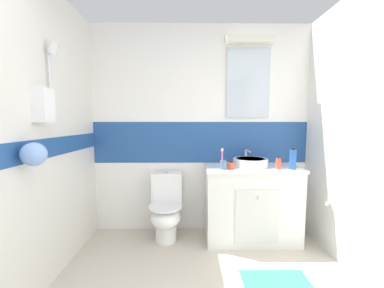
{
  "coord_description": "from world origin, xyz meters",
  "views": [
    {
      "loc": [
        -0.14,
        -0.4,
        1.35
      ],
      "look_at": [
        -0.11,
        1.89,
        1.13
      ],
      "focal_mm": 21.5,
      "sensor_mm": 36.0,
      "label": 1
    }
  ],
  "objects_px": {
    "soap_dispenser": "(278,164)",
    "shampoo_bottle_tall": "(293,159)",
    "hair_gel_jar": "(231,165)",
    "toilet": "(166,209)",
    "toothbrush_cup": "(223,164)",
    "sink_basin": "(250,162)"
  },
  "relations": [
    {
      "from": "soap_dispenser",
      "to": "shampoo_bottle_tall",
      "type": "distance_m",
      "value": 0.16
    },
    {
      "from": "soap_dispenser",
      "to": "hair_gel_jar",
      "type": "relative_size",
      "value": 1.68
    },
    {
      "from": "toilet",
      "to": "toothbrush_cup",
      "type": "relative_size",
      "value": 3.4
    },
    {
      "from": "sink_basin",
      "to": "shampoo_bottle_tall",
      "type": "height_order",
      "value": "shampoo_bottle_tall"
    },
    {
      "from": "sink_basin",
      "to": "shampoo_bottle_tall",
      "type": "relative_size",
      "value": 1.88
    },
    {
      "from": "toilet",
      "to": "sink_basin",
      "type": "bearing_deg",
      "value": 0.77
    },
    {
      "from": "sink_basin",
      "to": "toothbrush_cup",
      "type": "relative_size",
      "value": 1.92
    },
    {
      "from": "toothbrush_cup",
      "to": "soap_dispenser",
      "type": "distance_m",
      "value": 0.59
    },
    {
      "from": "toilet",
      "to": "soap_dispenser",
      "type": "distance_m",
      "value": 1.34
    },
    {
      "from": "toilet",
      "to": "soap_dispenser",
      "type": "relative_size",
      "value": 4.96
    },
    {
      "from": "sink_basin",
      "to": "toothbrush_cup",
      "type": "bearing_deg",
      "value": -153.15
    },
    {
      "from": "soap_dispenser",
      "to": "shampoo_bottle_tall",
      "type": "bearing_deg",
      "value": -5.76
    },
    {
      "from": "shampoo_bottle_tall",
      "to": "hair_gel_jar",
      "type": "distance_m",
      "value": 0.66
    },
    {
      "from": "toilet",
      "to": "toothbrush_cup",
      "type": "distance_m",
      "value": 0.85
    },
    {
      "from": "sink_basin",
      "to": "soap_dispenser",
      "type": "bearing_deg",
      "value": -33.38
    },
    {
      "from": "soap_dispenser",
      "to": "shampoo_bottle_tall",
      "type": "height_order",
      "value": "shampoo_bottle_tall"
    },
    {
      "from": "soap_dispenser",
      "to": "shampoo_bottle_tall",
      "type": "relative_size",
      "value": 0.67
    },
    {
      "from": "soap_dispenser",
      "to": "sink_basin",
      "type": "bearing_deg",
      "value": 146.62
    },
    {
      "from": "toilet",
      "to": "shampoo_bottle_tall",
      "type": "bearing_deg",
      "value": -7.08
    },
    {
      "from": "shampoo_bottle_tall",
      "to": "hair_gel_jar",
      "type": "bearing_deg",
      "value": 177.76
    },
    {
      "from": "soap_dispenser",
      "to": "shampoo_bottle_tall",
      "type": "xyz_separation_m",
      "value": [
        0.15,
        -0.01,
        0.05
      ]
    },
    {
      "from": "toothbrush_cup",
      "to": "soap_dispenser",
      "type": "bearing_deg",
      "value": 0.27
    }
  ]
}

